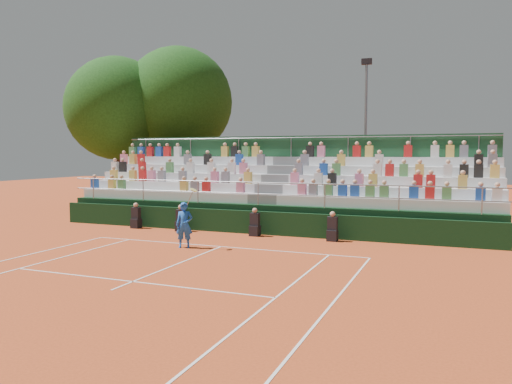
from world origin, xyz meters
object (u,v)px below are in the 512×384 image
at_px(tree_west, 117,109).
at_px(tree_east, 178,102).
at_px(tennis_player, 184,225).
at_px(floodlight_mast, 366,124).

xyz_separation_m(tree_west, tree_east, (3.40, 2.14, 0.54)).
distance_m(tennis_player, tree_west, 17.48).
bearing_deg(tennis_player, tree_west, 135.26).
distance_m(tree_west, tree_east, 4.06).
distance_m(tennis_player, tree_east, 17.25).
height_order(tree_west, floodlight_mast, tree_west).
bearing_deg(tennis_player, floodlight_mast, 73.96).
bearing_deg(floodlight_mast, tree_east, -177.12).
bearing_deg(floodlight_mast, tree_west, -170.14).
xyz_separation_m(tennis_player, tree_west, (-11.76, 11.66, 5.59)).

